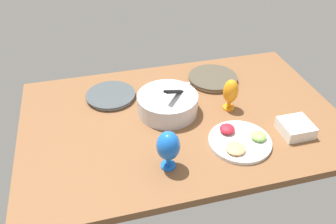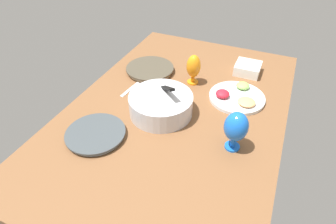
{
  "view_description": "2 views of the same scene",
  "coord_description": "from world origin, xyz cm",
  "px_view_note": "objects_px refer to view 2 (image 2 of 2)",
  "views": [
    {
      "loc": [
        -41.7,
        -133.11,
        109.18
      ],
      "look_at": [
        -7.18,
        0.27,
        4.01
      ],
      "focal_mm": 37.23,
      "sensor_mm": 36.0,
      "label": 1
    },
    {
      "loc": [
        -104.25,
        -40.26,
        88.56
      ],
      "look_at": [
        -8.71,
        0.96,
        4.01
      ],
      "focal_mm": 30.28,
      "sensor_mm": 36.0,
      "label": 2
    }
  ],
  "objects_px": {
    "mixing_bowl": "(161,104)",
    "square_bowl_white": "(248,68)",
    "dinner_plate_left": "(96,134)",
    "hurricane_glass_orange": "(194,67)",
    "dinner_plate_right": "(150,69)",
    "fruit_platter": "(237,97)",
    "hurricane_glass_blue": "(236,127)"
  },
  "relations": [
    {
      "from": "hurricane_glass_orange",
      "to": "square_bowl_white",
      "type": "distance_m",
      "value": 0.36
    },
    {
      "from": "hurricane_glass_blue",
      "to": "hurricane_glass_orange",
      "type": "distance_m",
      "value": 0.52
    },
    {
      "from": "dinner_plate_left",
      "to": "hurricane_glass_blue",
      "type": "relative_size",
      "value": 1.43
    },
    {
      "from": "hurricane_glass_blue",
      "to": "square_bowl_white",
      "type": "distance_m",
      "value": 0.65
    },
    {
      "from": "mixing_bowl",
      "to": "hurricane_glass_blue",
      "type": "height_order",
      "value": "hurricane_glass_blue"
    },
    {
      "from": "mixing_bowl",
      "to": "hurricane_glass_orange",
      "type": "distance_m",
      "value": 0.32
    },
    {
      "from": "mixing_bowl",
      "to": "hurricane_glass_orange",
      "type": "height_order",
      "value": "mixing_bowl"
    },
    {
      "from": "mixing_bowl",
      "to": "square_bowl_white",
      "type": "distance_m",
      "value": 0.63
    },
    {
      "from": "hurricane_glass_blue",
      "to": "hurricane_glass_orange",
      "type": "xyz_separation_m",
      "value": [
        0.41,
        0.32,
        -0.01
      ]
    },
    {
      "from": "mixing_bowl",
      "to": "hurricane_glass_blue",
      "type": "distance_m",
      "value": 0.39
    },
    {
      "from": "fruit_platter",
      "to": "square_bowl_white",
      "type": "height_order",
      "value": "square_bowl_white"
    },
    {
      "from": "hurricane_glass_orange",
      "to": "dinner_plate_left",
      "type": "bearing_deg",
      "value": 156.72
    },
    {
      "from": "fruit_platter",
      "to": "hurricane_glass_blue",
      "type": "distance_m",
      "value": 0.37
    },
    {
      "from": "mixing_bowl",
      "to": "square_bowl_white",
      "type": "xyz_separation_m",
      "value": [
        0.55,
        -0.32,
        -0.02
      ]
    },
    {
      "from": "mixing_bowl",
      "to": "square_bowl_white",
      "type": "bearing_deg",
      "value": -29.97
    },
    {
      "from": "dinner_plate_right",
      "to": "mixing_bowl",
      "type": "relative_size",
      "value": 0.92
    },
    {
      "from": "mixing_bowl",
      "to": "fruit_platter",
      "type": "relative_size",
      "value": 1.07
    },
    {
      "from": "mixing_bowl",
      "to": "dinner_plate_left",
      "type": "bearing_deg",
      "value": 143.53
    },
    {
      "from": "dinner_plate_right",
      "to": "fruit_platter",
      "type": "distance_m",
      "value": 0.54
    },
    {
      "from": "mixing_bowl",
      "to": "hurricane_glass_orange",
      "type": "bearing_deg",
      "value": -9.53
    },
    {
      "from": "hurricane_glass_blue",
      "to": "fruit_platter",
      "type": "bearing_deg",
      "value": 9.72
    },
    {
      "from": "mixing_bowl",
      "to": "dinner_plate_right",
      "type": "bearing_deg",
      "value": 33.98
    },
    {
      "from": "hurricane_glass_blue",
      "to": "hurricane_glass_orange",
      "type": "height_order",
      "value": "hurricane_glass_blue"
    },
    {
      "from": "dinner_plate_right",
      "to": "hurricane_glass_blue",
      "type": "height_order",
      "value": "hurricane_glass_blue"
    },
    {
      "from": "dinner_plate_left",
      "to": "mixing_bowl",
      "type": "xyz_separation_m",
      "value": [
        0.27,
        -0.2,
        0.04
      ]
    },
    {
      "from": "hurricane_glass_blue",
      "to": "dinner_plate_left",
      "type": "bearing_deg",
      "value": 106.79
    },
    {
      "from": "dinner_plate_right",
      "to": "fruit_platter",
      "type": "height_order",
      "value": "fruit_platter"
    },
    {
      "from": "dinner_plate_left",
      "to": "dinner_plate_right",
      "type": "bearing_deg",
      "value": 2.29
    },
    {
      "from": "dinner_plate_left",
      "to": "hurricane_glass_orange",
      "type": "xyz_separation_m",
      "value": [
        0.59,
        -0.25,
        0.09
      ]
    },
    {
      "from": "dinner_plate_right",
      "to": "mixing_bowl",
      "type": "xyz_separation_m",
      "value": [
        -0.33,
        -0.22,
        0.04
      ]
    },
    {
      "from": "hurricane_glass_blue",
      "to": "hurricane_glass_orange",
      "type": "bearing_deg",
      "value": 38.33
    },
    {
      "from": "dinner_plate_left",
      "to": "hurricane_glass_orange",
      "type": "relative_size",
      "value": 1.55
    }
  ]
}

